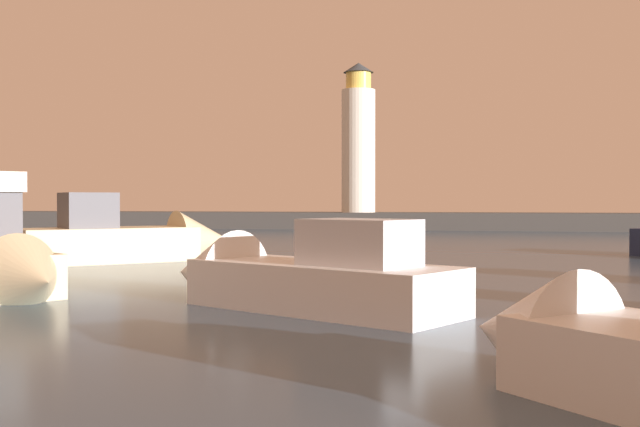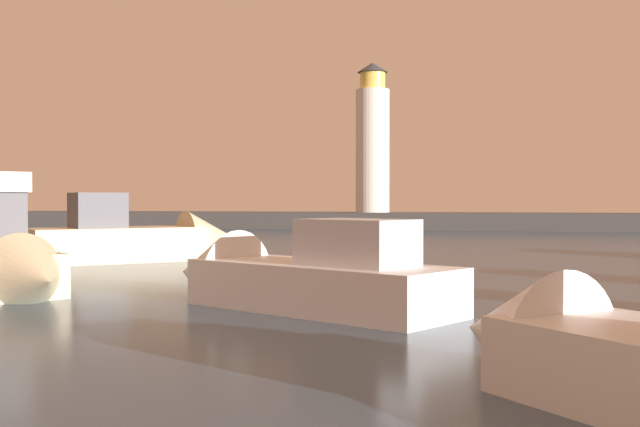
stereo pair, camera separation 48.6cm
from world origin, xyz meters
name	(u,v)px [view 2 (the right image)]	position (x,y,z in m)	size (l,w,h in m)	color
ground_plane	(430,258)	(0.00, 34.34, 0.00)	(220.00, 220.00, 0.00)	#384C60
breakwater	(467,221)	(0.00, 68.68, 0.76)	(88.52, 5.11, 1.51)	#423F3D
lighthouse	(373,142)	(-8.45, 68.68, 7.90)	(3.04, 3.04, 13.49)	silver
motorboat_1	(149,239)	(-11.69, 30.13, 0.91)	(8.51, 8.30, 3.47)	beige
motorboat_3	(280,277)	(-2.06, 17.45, 0.71)	(8.63, 6.13, 2.76)	white
mooring_buoy	(354,261)	(-1.86, 25.86, 0.47)	(0.94, 0.94, 0.94)	#EA5919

